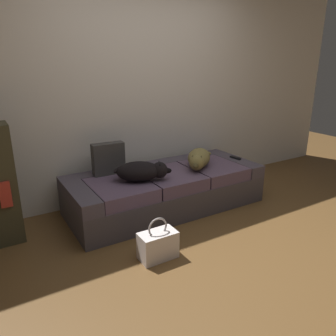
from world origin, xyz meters
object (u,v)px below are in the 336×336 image
Objects in this scene: dog_dark at (142,171)px; throw_pillow at (108,159)px; handbag at (158,245)px; couch at (166,189)px; dog_tan at (199,159)px; tv_remote at (235,158)px.

throw_pillow reaches higher than dog_dark.
couch is at bearing 55.52° from handbag.
handbag is at bearing -124.48° from couch.
dog_dark is at bearing -175.17° from dog_tan.
dog_dark reaches higher than tv_remote.
throw_pillow is 0.90× the size of handbag.
dog_dark is at bearing -158.79° from couch.
dog_tan is 1.37× the size of handbag.
throw_pillow is at bearing 156.86° from couch.
dog_tan is at bearing 4.83° from dog_dark.
dog_tan reaches higher than handbag.
dog_dark is 3.84× the size of tv_remote.
handbag is at bearing -90.44° from throw_pillow.
dog_tan is 0.60m from tv_remote.
dog_dark is 1.53× the size of handbag.
dog_dark is (-0.36, -0.14, 0.32)m from couch.
tv_remote is (0.99, -0.04, 0.23)m from couch.
couch is 1.02m from tv_remote.
dog_tan is 1.52× the size of throw_pillow.
couch is 0.51m from dog_tan.
dog_dark reaches higher than handbag.
couch is 3.76× the size of dog_dark.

